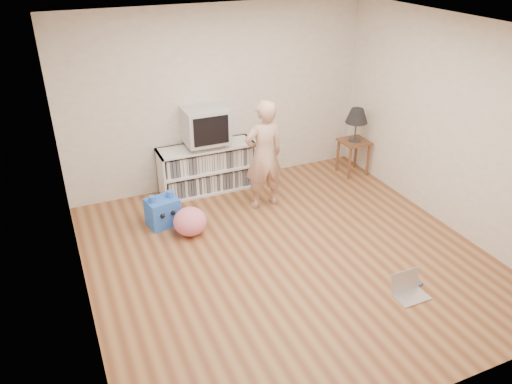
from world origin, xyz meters
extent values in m
plane|color=brown|center=(0.00, 0.00, 0.00)|extent=(4.50, 4.50, 0.00)
cube|color=beige|center=(0.00, 2.25, 1.30)|extent=(4.50, 0.02, 2.60)
cube|color=beige|center=(0.00, -2.25, 1.30)|extent=(4.50, 0.02, 2.60)
cube|color=beige|center=(-2.25, 0.00, 1.30)|extent=(0.02, 4.50, 2.60)
cube|color=beige|center=(2.25, 0.00, 1.30)|extent=(0.02, 4.50, 2.60)
cube|color=white|center=(0.00, 0.00, 2.60)|extent=(4.50, 4.50, 0.01)
cube|color=white|center=(-0.29, 2.23, 0.35)|extent=(1.40, 0.03, 0.70)
cube|color=white|center=(-0.98, 2.02, 0.35)|extent=(0.03, 0.45, 0.70)
cube|color=white|center=(0.39, 2.02, 0.35)|extent=(0.03, 0.45, 0.70)
cube|color=white|center=(-0.29, 2.02, 0.01)|extent=(1.40, 0.45, 0.03)
cube|color=white|center=(-0.29, 2.02, 0.35)|extent=(1.34, 0.45, 0.03)
cube|color=white|center=(-0.29, 2.02, 0.68)|extent=(1.40, 0.45, 0.03)
cube|color=silver|center=(-0.29, 2.02, 0.35)|extent=(1.26, 0.36, 0.64)
cube|color=gray|center=(-0.29, 2.02, 0.73)|extent=(0.45, 0.35, 0.07)
cube|color=#B5B5BA|center=(-0.29, 2.02, 1.02)|extent=(0.60, 0.52, 0.50)
cube|color=black|center=(-0.29, 1.75, 1.02)|extent=(0.50, 0.01, 0.40)
cylinder|color=brown|center=(1.82, 1.48, 0.26)|extent=(0.04, 0.04, 0.52)
cylinder|color=brown|center=(2.16, 1.48, 0.26)|extent=(0.04, 0.04, 0.52)
cylinder|color=brown|center=(1.82, 1.82, 0.26)|extent=(0.04, 0.04, 0.52)
cylinder|color=brown|center=(2.16, 1.82, 0.26)|extent=(0.04, 0.04, 0.52)
cube|color=brown|center=(1.99, 1.65, 0.54)|extent=(0.42, 0.42, 0.03)
cylinder|color=#333333|center=(1.99, 1.65, 0.56)|extent=(0.18, 0.18, 0.02)
cylinder|color=#333333|center=(1.99, 1.65, 0.74)|extent=(0.02, 0.02, 0.32)
imported|color=#CDA08C|center=(0.27, 1.26, 0.76)|extent=(0.57, 0.39, 1.53)
cube|color=silver|center=(0.87, -1.19, 0.01)|extent=(0.35, 0.25, 0.02)
cube|color=silver|center=(0.87, -1.07, 0.13)|extent=(0.35, 0.08, 0.23)
cube|color=black|center=(0.87, -1.07, 0.13)|extent=(0.31, 0.06, 0.19)
cube|color=#3E4DA6|center=(1.09, -1.04, 0.01)|extent=(0.08, 0.10, 0.02)
cube|color=blue|center=(-1.15, 1.31, 0.19)|extent=(0.44, 0.38, 0.37)
cylinder|color=blue|center=(-1.27, 1.29, 0.41)|extent=(0.09, 0.09, 0.08)
cylinder|color=blue|center=(-1.03, 1.34, 0.41)|extent=(0.09, 0.09, 0.08)
sphere|color=black|center=(-1.19, 1.14, 0.23)|extent=(0.06, 0.06, 0.06)
sphere|color=black|center=(-1.05, 1.17, 0.23)|extent=(0.06, 0.06, 0.06)
ellipsoid|color=pink|center=(-0.89, 0.95, 0.18)|extent=(0.49, 0.49, 0.36)
camera|label=1|loc=(-2.30, -4.32, 3.44)|focal=35.00mm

